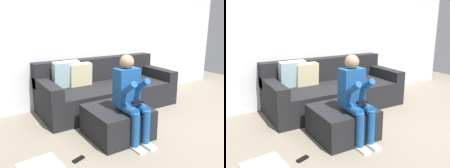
% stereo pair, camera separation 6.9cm
% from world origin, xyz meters
% --- Properties ---
extents(ground_plane, '(7.63, 7.63, 0.00)m').
position_xyz_m(ground_plane, '(0.00, 0.00, 0.00)').
color(ground_plane, slate).
extents(wall_back, '(5.87, 0.10, 2.59)m').
position_xyz_m(wall_back, '(0.00, 1.98, 1.29)').
color(wall_back, silver).
rests_on(wall_back, ground_plane).
extents(couch_sectional, '(2.32, 0.99, 0.86)m').
position_xyz_m(couch_sectional, '(-0.24, 1.51, 0.31)').
color(couch_sectional, black).
rests_on(couch_sectional, ground_plane).
extents(ottoman, '(0.74, 0.75, 0.40)m').
position_xyz_m(ottoman, '(-0.66, 0.46, 0.20)').
color(ottoman, black).
rests_on(ottoman, ground_plane).
extents(person_seated, '(0.29, 0.58, 1.09)m').
position_xyz_m(person_seated, '(-0.59, 0.28, 0.60)').
color(person_seated, '#194C8C').
rests_on(person_seated, ground_plane).
extents(remote_by_storage_bin, '(0.16, 0.10, 0.02)m').
position_xyz_m(remote_by_storage_bin, '(-1.35, 0.18, 0.01)').
color(remote_by_storage_bin, black).
rests_on(remote_by_storage_bin, ground_plane).
extents(remote_under_side_table, '(0.18, 0.12, 0.02)m').
position_xyz_m(remote_under_side_table, '(-1.86, 0.36, 0.01)').
color(remote_under_side_table, black).
rests_on(remote_under_side_table, ground_plane).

